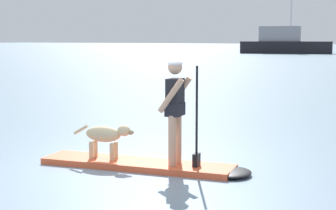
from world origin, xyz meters
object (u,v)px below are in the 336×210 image
(person_paddler, at_px, (176,105))
(moored_boat_starboard, at_px, (284,43))
(dog, at_px, (106,135))
(paddleboard, at_px, (150,165))

(person_paddler, bearing_deg, moored_boat_starboard, 106.50)
(person_paddler, relative_size, dog, 1.51)
(dog, height_order, moored_boat_starboard, moored_boat_starboard)
(person_paddler, xyz_separation_m, moored_boat_starboard, (-19.42, 65.59, 0.36))
(paddleboard, distance_m, dog, 0.89)
(paddleboard, distance_m, moored_boat_starboard, 68.37)
(paddleboard, xyz_separation_m, person_paddler, (0.43, 0.07, 0.99))
(paddleboard, height_order, dog, dog)
(dog, xyz_separation_m, moored_boat_starboard, (-18.23, 65.79, 0.91))
(moored_boat_starboard, bearing_deg, person_paddler, -73.50)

